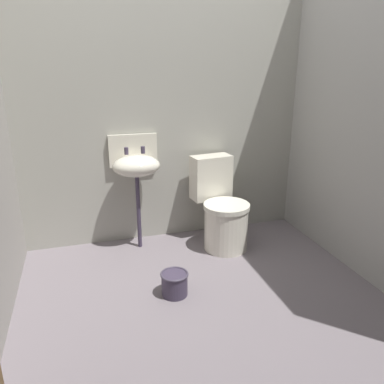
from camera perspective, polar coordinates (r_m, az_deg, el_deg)
name	(u,v)px	position (r m, az deg, el deg)	size (l,w,h in m)	color
ground_plane	(203,303)	(2.81, 1.68, -16.23)	(2.93, 2.63, 0.08)	slate
wall_back	(163,102)	(3.45, -4.31, 13.29)	(2.93, 0.10, 2.50)	#A2A194
wall_right	(375,111)	(3.09, 25.66, 10.90)	(0.10, 2.43, 2.50)	#A3A19C
toilet_near_wall	(221,211)	(3.41, 4.41, -2.87)	(0.46, 0.64, 0.78)	silver
sink	(136,165)	(3.27, -8.37, 4.07)	(0.42, 0.35, 0.99)	#3C3347
bucket	(175,283)	(2.78, -2.62, -13.44)	(0.20, 0.20, 0.17)	#3C3347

